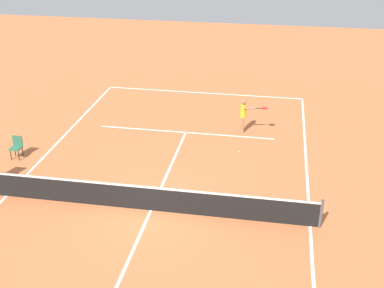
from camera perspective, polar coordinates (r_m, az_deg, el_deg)
ground_plane at (r=17.81m, az=-4.71°, el=-7.55°), size 60.00×60.00×0.00m
court_lines at (r=17.81m, az=-4.71°, el=-7.54°), size 11.11×24.26×0.01m
tennis_net at (r=17.54m, az=-4.77°, el=-6.20°), size 11.71×0.10×1.07m
player_serving at (r=23.28m, az=6.02°, el=3.54°), size 1.28×0.46×1.62m
tennis_ball at (r=21.70m, az=5.41°, el=-0.89°), size 0.07×0.07×0.07m
courtside_chair_mid at (r=22.24m, az=-19.42°, el=-0.23°), size 0.44×0.46×0.95m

